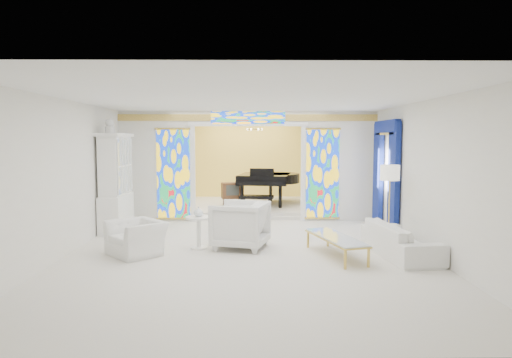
{
  "coord_description": "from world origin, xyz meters",
  "views": [
    {
      "loc": [
        0.05,
        -10.47,
        2.24
      ],
      "look_at": [
        0.19,
        0.2,
        1.31
      ],
      "focal_mm": 32.0,
      "sensor_mm": 36.0,
      "label": 1
    }
  ],
  "objects_px": {
    "armchair_right": "(240,225)",
    "coffee_table": "(336,238)",
    "china_cabinet": "(116,183)",
    "armchair_left": "(136,238)",
    "grand_piano": "(269,179)",
    "sofa": "(400,240)",
    "tv_console": "(232,191)"
  },
  "relations": [
    {
      "from": "armchair_right",
      "to": "sofa",
      "type": "bearing_deg",
      "value": 93.94
    },
    {
      "from": "coffee_table",
      "to": "grand_piano",
      "type": "height_order",
      "value": "grand_piano"
    },
    {
      "from": "china_cabinet",
      "to": "armchair_right",
      "type": "distance_m",
      "value": 3.62
    },
    {
      "from": "armchair_right",
      "to": "tv_console",
      "type": "height_order",
      "value": "armchair_right"
    },
    {
      "from": "grand_piano",
      "to": "china_cabinet",
      "type": "bearing_deg",
      "value": -128.41
    },
    {
      "from": "china_cabinet",
      "to": "sofa",
      "type": "relative_size",
      "value": 1.29
    },
    {
      "from": "sofa",
      "to": "grand_piano",
      "type": "xyz_separation_m",
      "value": [
        -2.28,
        5.88,
        0.66
      ]
    },
    {
      "from": "china_cabinet",
      "to": "armchair_right",
      "type": "xyz_separation_m",
      "value": [
        3.06,
        -1.8,
        -0.68
      ]
    },
    {
      "from": "china_cabinet",
      "to": "tv_console",
      "type": "xyz_separation_m",
      "value": [
        2.69,
        3.06,
        -0.53
      ]
    },
    {
      "from": "armchair_left",
      "to": "tv_console",
      "type": "bearing_deg",
      "value": 120.25
    },
    {
      "from": "sofa",
      "to": "grand_piano",
      "type": "bearing_deg",
      "value": 14.77
    },
    {
      "from": "tv_console",
      "to": "sofa",
      "type": "bearing_deg",
      "value": -68.61
    },
    {
      "from": "sofa",
      "to": "tv_console",
      "type": "xyz_separation_m",
      "value": [
        -3.47,
        5.51,
        0.33
      ]
    },
    {
      "from": "sofa",
      "to": "coffee_table",
      "type": "bearing_deg",
      "value": 87.47
    },
    {
      "from": "sofa",
      "to": "tv_console",
      "type": "height_order",
      "value": "tv_console"
    },
    {
      "from": "armchair_right",
      "to": "coffee_table",
      "type": "distance_m",
      "value": 1.99
    },
    {
      "from": "china_cabinet",
      "to": "grand_piano",
      "type": "relative_size",
      "value": 0.9
    },
    {
      "from": "china_cabinet",
      "to": "coffee_table",
      "type": "relative_size",
      "value": 1.48
    },
    {
      "from": "armchair_left",
      "to": "grand_piano",
      "type": "height_order",
      "value": "grand_piano"
    },
    {
      "from": "china_cabinet",
      "to": "armchair_right",
      "type": "bearing_deg",
      "value": -30.48
    },
    {
      "from": "armchair_left",
      "to": "tv_console",
      "type": "distance_m",
      "value": 5.63
    },
    {
      "from": "armchair_right",
      "to": "tv_console",
      "type": "relative_size",
      "value": 1.5
    },
    {
      "from": "sofa",
      "to": "coffee_table",
      "type": "height_order",
      "value": "sofa"
    },
    {
      "from": "armchair_right",
      "to": "tv_console",
      "type": "bearing_deg",
      "value": -159.88
    },
    {
      "from": "china_cabinet",
      "to": "sofa",
      "type": "bearing_deg",
      "value": -21.69
    },
    {
      "from": "grand_piano",
      "to": "armchair_right",
      "type": "bearing_deg",
      "value": -88.76
    },
    {
      "from": "armchair_right",
      "to": "china_cabinet",
      "type": "bearing_deg",
      "value": -104.7
    },
    {
      "from": "armchair_right",
      "to": "coffee_table",
      "type": "xyz_separation_m",
      "value": [
        1.84,
        -0.74,
        -0.12
      ]
    },
    {
      "from": "armchair_right",
      "to": "grand_piano",
      "type": "distance_m",
      "value": 5.31
    },
    {
      "from": "armchair_left",
      "to": "sofa",
      "type": "distance_m",
      "value": 5.11
    },
    {
      "from": "sofa",
      "to": "armchair_left",
      "type": "bearing_deg",
      "value": 82.11
    },
    {
      "from": "sofa",
      "to": "tv_console",
      "type": "distance_m",
      "value": 6.53
    }
  ]
}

